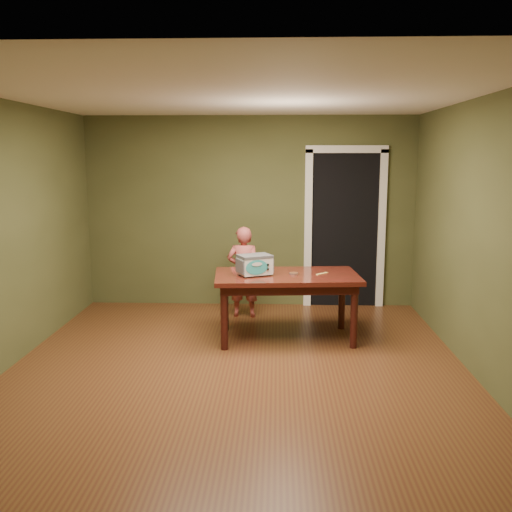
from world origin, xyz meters
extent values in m
plane|color=brown|center=(0.00, 0.00, 0.00)|extent=(5.00, 5.00, 0.00)
cube|color=#4B502A|center=(0.00, 2.50, 1.30)|extent=(4.50, 0.02, 2.60)
cube|color=#4B502A|center=(0.00, -2.50, 1.30)|extent=(4.50, 0.02, 2.60)
cube|color=#4B502A|center=(-2.25, 0.00, 1.30)|extent=(0.02, 5.00, 2.60)
cube|color=#4B502A|center=(2.25, 0.00, 1.30)|extent=(0.02, 5.00, 2.60)
cube|color=white|center=(0.00, 0.00, 2.60)|extent=(4.50, 5.00, 0.02)
cube|color=black|center=(1.30, 2.80, 1.05)|extent=(0.90, 0.60, 2.10)
cube|color=black|center=(1.30, 2.48, 1.05)|extent=(0.90, 0.02, 2.10)
cube|color=white|center=(0.80, 2.47, 1.05)|extent=(0.10, 0.06, 2.20)
cube|color=white|center=(1.80, 2.47, 1.05)|extent=(0.10, 0.06, 2.20)
cube|color=white|center=(1.30, 2.47, 2.15)|extent=(1.10, 0.06, 0.10)
cube|color=#3A160D|center=(0.49, 0.97, 0.72)|extent=(1.67, 1.02, 0.05)
cube|color=black|center=(0.49, 0.97, 0.65)|extent=(1.54, 0.89, 0.10)
cylinder|color=black|center=(-0.18, 0.57, 0.35)|extent=(0.08, 0.08, 0.70)
cylinder|color=black|center=(-0.24, 1.26, 0.35)|extent=(0.08, 0.08, 0.70)
cylinder|color=black|center=(1.21, 0.68, 0.35)|extent=(0.08, 0.08, 0.70)
cylinder|color=black|center=(1.16, 1.37, 0.35)|extent=(0.08, 0.08, 0.70)
cylinder|color=#4C4F54|center=(0.04, 0.76, 0.76)|extent=(0.02, 0.02, 0.01)
cylinder|color=#4C4F54|center=(-0.04, 0.93, 0.76)|extent=(0.02, 0.02, 0.01)
cylinder|color=#4C4F54|center=(0.30, 0.89, 0.76)|extent=(0.02, 0.02, 0.01)
cylinder|color=#4C4F54|center=(0.22, 1.05, 0.76)|extent=(0.02, 0.02, 0.01)
cube|color=silver|center=(0.13, 0.91, 0.86)|extent=(0.41, 0.37, 0.19)
cube|color=#4C4F54|center=(0.13, 0.91, 0.96)|extent=(0.42, 0.38, 0.03)
cube|color=#4C4F54|center=(-0.03, 0.83, 0.86)|extent=(0.11, 0.20, 0.15)
cube|color=#4C4F54|center=(0.29, 0.99, 0.86)|extent=(0.11, 0.20, 0.15)
ellipsoid|color=teal|center=(0.16, 0.78, 0.86)|extent=(0.24, 0.12, 0.16)
cylinder|color=black|center=(0.28, 0.84, 0.88)|extent=(0.03, 0.02, 0.02)
cylinder|color=black|center=(0.28, 0.84, 0.83)|extent=(0.02, 0.02, 0.02)
cylinder|color=silver|center=(0.57, 0.95, 0.76)|extent=(0.10, 0.10, 0.02)
cylinder|color=#53361B|center=(0.57, 0.95, 0.77)|extent=(0.09, 0.09, 0.01)
cube|color=#FDDE6E|center=(0.89, 1.00, 0.75)|extent=(0.15, 0.14, 0.01)
imported|color=#BE514E|center=(-0.05, 1.88, 0.59)|extent=(0.44, 0.31, 1.18)
camera|label=1|loc=(0.38, -5.30, 2.05)|focal=40.00mm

